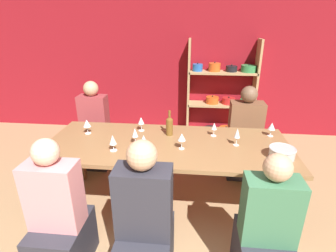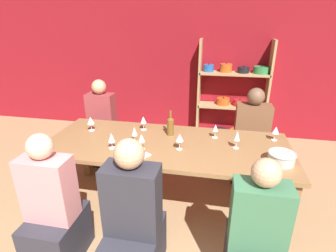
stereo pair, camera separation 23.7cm
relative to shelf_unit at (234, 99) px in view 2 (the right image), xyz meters
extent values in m
cube|color=maroon|center=(-0.77, 0.20, 0.65)|extent=(8.80, 0.06, 2.70)
cube|color=tan|center=(-0.59, 0.00, 0.14)|extent=(0.04, 0.30, 1.68)
cube|color=tan|center=(0.53, 0.00, 0.14)|extent=(0.04, 0.30, 1.68)
cube|color=tan|center=(-0.03, 0.00, -0.68)|extent=(1.12, 0.30, 0.04)
cylinder|color=black|center=(-0.17, 0.00, -0.62)|extent=(0.24, 0.24, 0.10)
sphere|color=black|center=(-0.17, 0.00, -0.56)|extent=(0.02, 0.02, 0.02)
cylinder|color=#E0561E|center=(0.11, 0.00, -0.61)|extent=(0.24, 0.24, 0.11)
sphere|color=black|center=(0.11, 0.00, -0.54)|extent=(0.02, 0.02, 0.02)
cylinder|color=gold|center=(0.39, 0.00, -0.61)|extent=(0.17, 0.17, 0.11)
sphere|color=black|center=(0.39, 0.00, -0.54)|extent=(0.02, 0.02, 0.02)
cube|color=tan|center=(-0.03, 0.00, -0.12)|extent=(1.12, 0.30, 0.04)
cylinder|color=#E0561E|center=(-0.17, 0.00, -0.05)|extent=(0.22, 0.22, 0.12)
sphere|color=black|center=(-0.17, 0.00, 0.02)|extent=(0.02, 0.02, 0.02)
cylinder|color=red|center=(0.11, 0.00, -0.05)|extent=(0.22, 0.22, 0.11)
sphere|color=black|center=(0.11, 0.00, 0.01)|extent=(0.02, 0.02, 0.02)
cylinder|color=#338447|center=(0.39, 0.00, -0.06)|extent=(0.16, 0.16, 0.09)
sphere|color=black|center=(0.39, 0.00, 0.00)|extent=(0.02, 0.02, 0.02)
cube|color=tan|center=(-0.03, 0.00, 0.44)|extent=(1.12, 0.30, 0.04)
cylinder|color=#235BAD|center=(-0.45, 0.00, 0.51)|extent=(0.17, 0.17, 0.12)
sphere|color=black|center=(-0.45, 0.00, 0.58)|extent=(0.02, 0.02, 0.02)
cylinder|color=#E0561E|center=(-0.17, 0.00, 0.52)|extent=(0.20, 0.20, 0.14)
sphere|color=black|center=(-0.17, 0.00, 0.60)|extent=(0.02, 0.02, 0.02)
cylinder|color=black|center=(0.11, 0.00, 0.50)|extent=(0.18, 0.18, 0.09)
sphere|color=black|center=(0.11, 0.00, 0.56)|extent=(0.02, 0.02, 0.02)
cylinder|color=#338447|center=(0.39, 0.00, 0.51)|extent=(0.25, 0.25, 0.11)
sphere|color=black|center=(0.39, 0.00, 0.57)|extent=(0.02, 0.02, 0.02)
cube|color=olive|center=(-0.75, -2.05, 0.06)|extent=(2.49, 1.00, 0.04)
cube|color=olive|center=(-1.92, -2.47, -0.33)|extent=(0.08, 0.08, 0.74)
cube|color=olive|center=(0.42, -2.47, -0.33)|extent=(0.08, 0.08, 0.74)
cube|color=olive|center=(-1.92, -1.63, -0.33)|extent=(0.08, 0.08, 0.74)
cube|color=olive|center=(0.42, -1.63, -0.33)|extent=(0.08, 0.08, 0.74)
cylinder|color=#B7BABC|center=(0.33, -2.24, 0.12)|extent=(0.23, 0.23, 0.10)
torus|color=#B7BABC|center=(0.33, -2.24, 0.17)|extent=(0.24, 0.24, 0.01)
cylinder|color=brown|center=(-0.75, -1.84, 0.17)|extent=(0.08, 0.08, 0.18)
cone|color=brown|center=(-0.75, -1.84, 0.27)|extent=(0.08, 0.08, 0.03)
cylinder|color=brown|center=(-0.75, -1.84, 0.32)|extent=(0.03, 0.03, 0.07)
cylinder|color=white|center=(-1.07, -2.10, 0.08)|extent=(0.06, 0.06, 0.00)
cylinder|color=white|center=(-1.07, -2.10, 0.12)|extent=(0.01, 0.01, 0.08)
cone|color=white|center=(-1.07, -2.10, 0.20)|extent=(0.06, 0.06, 0.09)
cylinder|color=maroon|center=(-1.07, -2.10, 0.18)|extent=(0.03, 0.03, 0.04)
cylinder|color=white|center=(-1.65, -1.89, 0.08)|extent=(0.07, 0.07, 0.00)
cylinder|color=white|center=(-1.65, -1.89, 0.12)|extent=(0.01, 0.01, 0.08)
cone|color=white|center=(-1.65, -1.89, 0.20)|extent=(0.08, 0.08, 0.08)
cylinder|color=maroon|center=(-1.65, -1.89, 0.18)|extent=(0.05, 0.05, 0.03)
cylinder|color=white|center=(-0.05, -2.02, 0.08)|extent=(0.06, 0.06, 0.00)
cylinder|color=white|center=(-0.05, -2.02, 0.12)|extent=(0.01, 0.01, 0.08)
cone|color=white|center=(-0.05, -2.02, 0.21)|extent=(0.06, 0.06, 0.10)
cylinder|color=maroon|center=(-0.05, -2.02, 0.19)|extent=(0.03, 0.03, 0.04)
cylinder|color=white|center=(-0.96, -2.23, 0.08)|extent=(0.06, 0.06, 0.00)
cylinder|color=white|center=(-0.96, -2.23, 0.12)|extent=(0.01, 0.01, 0.08)
cone|color=white|center=(-0.96, -2.23, 0.20)|extent=(0.07, 0.07, 0.08)
cylinder|color=maroon|center=(-0.96, -2.23, 0.18)|extent=(0.04, 0.04, 0.03)
cylinder|color=white|center=(-0.59, -2.16, 0.08)|extent=(0.06, 0.06, 0.00)
cylinder|color=white|center=(-0.59, -2.16, 0.12)|extent=(0.01, 0.01, 0.09)
cone|color=white|center=(-0.59, -2.16, 0.20)|extent=(0.08, 0.08, 0.07)
cylinder|color=beige|center=(-0.59, -2.16, 0.19)|extent=(0.04, 0.04, 0.03)
cylinder|color=white|center=(-1.25, -2.26, 0.08)|extent=(0.07, 0.07, 0.00)
cylinder|color=white|center=(-1.25, -2.26, 0.11)|extent=(0.01, 0.01, 0.07)
cone|color=white|center=(-1.25, -2.26, 0.19)|extent=(0.07, 0.07, 0.09)
cylinder|color=beige|center=(-1.25, -2.26, 0.17)|extent=(0.04, 0.04, 0.04)
cylinder|color=white|center=(0.35, -1.76, 0.08)|extent=(0.06, 0.06, 0.00)
cylinder|color=white|center=(0.35, -1.76, 0.12)|extent=(0.01, 0.01, 0.07)
cone|color=white|center=(0.35, -1.76, 0.19)|extent=(0.08, 0.08, 0.08)
cylinder|color=maroon|center=(0.35, -1.76, 0.17)|extent=(0.04, 0.04, 0.03)
cylinder|color=white|center=(-1.08, -1.75, 0.08)|extent=(0.07, 0.07, 0.00)
cylinder|color=white|center=(-1.08, -1.75, 0.12)|extent=(0.01, 0.01, 0.08)
cone|color=white|center=(-1.08, -1.75, 0.20)|extent=(0.07, 0.07, 0.08)
cylinder|color=beige|center=(-1.08, -1.75, 0.18)|extent=(0.04, 0.04, 0.03)
cylinder|color=white|center=(-0.26, -1.81, 0.08)|extent=(0.06, 0.06, 0.00)
cylinder|color=white|center=(-0.26, -1.81, 0.12)|extent=(0.01, 0.01, 0.07)
cone|color=white|center=(-0.26, -1.81, 0.19)|extent=(0.06, 0.06, 0.07)
cylinder|color=beige|center=(-0.26, -1.81, 0.17)|extent=(0.03, 0.03, 0.03)
cube|color=silver|center=(-0.90, -2.38, 0.08)|extent=(0.14, 0.16, 0.01)
cube|color=#3D7551|center=(0.08, -2.89, -0.01)|extent=(0.39, 0.21, 0.51)
sphere|color=tan|center=(0.08, -2.89, 0.34)|extent=(0.19, 0.19, 0.19)
cube|color=#2D2D38|center=(-1.84, -1.22, -0.48)|extent=(0.37, 0.47, 0.45)
cube|color=#99383D|center=(-1.84, -1.22, 0.03)|extent=(0.37, 0.21, 0.57)
sphere|color=tan|center=(-1.84, -1.22, 0.42)|extent=(0.20, 0.20, 0.20)
cube|color=#2D2D38|center=(-1.53, -2.91, -0.48)|extent=(0.40, 0.50, 0.44)
cube|color=pink|center=(-1.53, -2.91, 0.01)|extent=(0.40, 0.22, 0.55)
sphere|color=beige|center=(-1.53, -2.91, 0.38)|extent=(0.20, 0.20, 0.20)
cube|color=#2D2D38|center=(0.19, -1.23, -0.50)|extent=(0.42, 0.53, 0.41)
cube|color=brown|center=(0.19, -1.23, 0.00)|extent=(0.42, 0.23, 0.58)
sphere|color=brown|center=(0.19, -1.23, 0.40)|extent=(0.21, 0.21, 0.21)
cube|color=#2D2D38|center=(-0.83, -2.92, -0.48)|extent=(0.41, 0.52, 0.43)
cube|color=#2D2D38|center=(-0.83, -2.92, 0.01)|extent=(0.41, 0.23, 0.56)
sphere|color=tan|center=(-0.83, -2.92, 0.40)|extent=(0.22, 0.22, 0.22)
camera|label=1|loc=(-0.49, -4.46, 1.25)|focal=28.00mm
camera|label=2|loc=(-0.26, -4.42, 1.25)|focal=28.00mm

